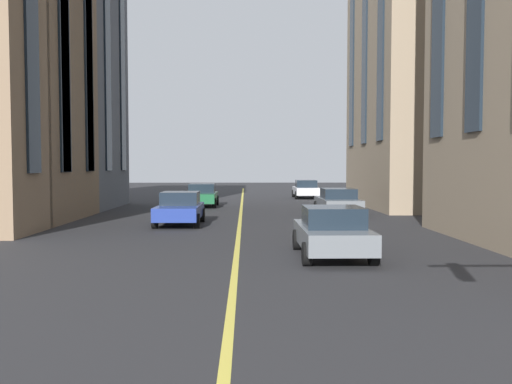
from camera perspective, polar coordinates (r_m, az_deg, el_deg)
name	(u,v)px	position (r m, az deg, el deg)	size (l,w,h in m)	color
lane_centre_line	(238,238)	(18.45, -1.92, -4.95)	(80.00, 0.16, 0.01)	#D8C64C
car_blue_near	(180,208)	(22.63, -8.20, -1.76)	(3.90, 1.89, 1.40)	navy
car_white_mid	(306,189)	(40.94, 5.39, 0.31)	(3.90, 1.89, 1.40)	silver
car_grey_far	(332,232)	(14.65, 8.21, -4.27)	(3.90, 1.89, 1.40)	slate
car_grey_trailing	(338,202)	(26.94, 8.80, -1.02)	(4.40, 1.95, 1.37)	slate
car_green_parked_b	(202,195)	(32.54, -5.84, -0.35)	(3.90, 1.89, 1.40)	#1E6038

